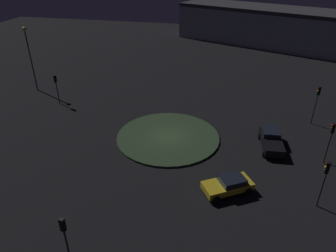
{
  "coord_description": "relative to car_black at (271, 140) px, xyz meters",
  "views": [
    {
      "loc": [
        26.96,
        6.04,
        16.82
      ],
      "look_at": [
        0.0,
        0.0,
        1.38
      ],
      "focal_mm": 33.24,
      "sensor_mm": 36.0,
      "label": 1
    }
  ],
  "objects": [
    {
      "name": "ground_plane",
      "position": [
        0.58,
        -10.26,
        -0.78
      ],
      "size": [
        116.77,
        116.77,
        0.0
      ],
      "primitive_type": "plane",
      "color": "black"
    },
    {
      "name": "traffic_light_south",
      "position": [
        -4.55,
        -25.54,
        1.92
      ],
      "size": [
        0.35,
        0.39,
        3.77
      ],
      "rotation": [
        0.0,
        0.0,
        1.25
      ],
      "color": "#2D2D2D",
      "rests_on": "ground_plane"
    },
    {
      "name": "streetlamp_south",
      "position": [
        -7.98,
        -30.94,
        4.93
      ],
      "size": [
        0.55,
        0.55,
        8.6
      ],
      "color": "#4C4C51",
      "rests_on": "ground_plane"
    },
    {
      "name": "traffic_light_northwest",
      "position": [
        -5.9,
        4.74,
        2.36
      ],
      "size": [
        0.36,
        0.39,
        4.43
      ],
      "rotation": [
        0.0,
        0.0,
        -1.16
      ],
      "color": "#2D2D2D",
      "rests_on": "ground_plane"
    },
    {
      "name": "traffic_light_northeast",
      "position": [
        7.83,
        2.9,
        2.09
      ],
      "size": [
        0.37,
        0.4,
        4.02
      ],
      "rotation": [
        0.0,
        0.0,
        -2.07
      ],
      "color": "#2D2D2D",
      "rests_on": "ground_plane"
    },
    {
      "name": "traffic_light_east",
      "position": [
        16.47,
        -12.84,
        1.91
      ],
      "size": [
        0.38,
        0.33,
        3.76
      ],
      "rotation": [
        0.0,
        0.0,
        2.98
      ],
      "color": "#2D2D2D",
      "rests_on": "ground_plane"
    },
    {
      "name": "car_yellow",
      "position": [
        7.64,
        -3.74,
        -0.07
      ],
      "size": [
        3.59,
        4.29,
        1.32
      ],
      "rotation": [
        0.0,
        0.0,
        -1.02
      ],
      "color": "gold",
      "rests_on": "ground_plane"
    },
    {
      "name": "store_building",
      "position": [
        -41.59,
        -0.41,
        2.88
      ],
      "size": [
        21.72,
        34.11,
        7.32
      ],
      "rotation": [
        0.0,
        0.0,
        4.33
      ],
      "color": "#8C939E",
      "rests_on": "ground_plane"
    },
    {
      "name": "roundabout_island",
      "position": [
        0.58,
        -10.26,
        -0.68
      ],
      "size": [
        10.61,
        10.61,
        0.2
      ],
      "primitive_type": "cylinder",
      "color": "#2D4228",
      "rests_on": "ground_plane"
    },
    {
      "name": "traffic_light_north",
      "position": [
        1.69,
        4.59,
        2.09
      ],
      "size": [
        0.32,
        0.37,
        4.03
      ],
      "rotation": [
        0.0,
        0.0,
        -1.65
      ],
      "color": "#2D2D2D",
      "rests_on": "ground_plane"
    },
    {
      "name": "car_black",
      "position": [
        0.0,
        0.0,
        0.0
      ],
      "size": [
        4.66,
        2.38,
        1.49
      ],
      "rotation": [
        0.0,
        0.0,
        0.09
      ],
      "color": "black",
      "rests_on": "ground_plane"
    }
  ]
}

